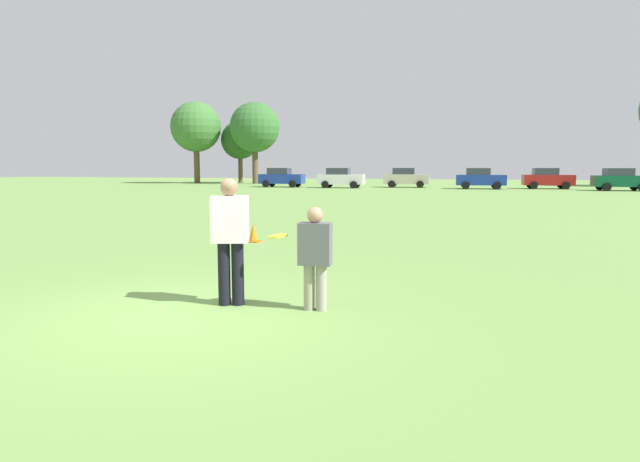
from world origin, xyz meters
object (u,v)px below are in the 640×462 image
(parked_car_far_right, at_px, (620,179))
(frisbee, at_px, (278,236))
(parked_car_center, at_px, (406,178))
(parked_car_mid_right, at_px, (480,178))
(parked_car_near_right, at_px, (547,178))
(player_defender, at_px, (315,253))
(traffic_cone, at_px, (253,233))
(parked_car_near_left, at_px, (281,177))
(parked_car_mid_left, at_px, (341,178))
(player_thrower, at_px, (230,234))

(parked_car_far_right, bearing_deg, frisbee, -107.66)
(parked_car_center, xyz_separation_m, parked_car_mid_right, (6.71, -1.80, 0.00))
(parked_car_near_right, bearing_deg, parked_car_center, -179.77)
(player_defender, bearing_deg, parked_car_far_right, 72.97)
(traffic_cone, height_order, parked_car_near_left, parked_car_near_left)
(parked_car_near_left, distance_m, parked_car_mid_left, 5.95)
(traffic_cone, distance_m, parked_car_near_right, 40.52)
(player_thrower, height_order, parked_car_center, parked_car_center)
(parked_car_mid_left, relative_size, parked_car_center, 1.00)
(frisbee, relative_size, parked_car_far_right, 0.06)
(traffic_cone, distance_m, parked_car_far_right, 39.91)
(player_thrower, bearing_deg, player_defender, 2.92)
(player_thrower, relative_size, parked_car_mid_left, 0.41)
(traffic_cone, relative_size, parked_car_mid_left, 0.11)
(player_defender, bearing_deg, frisbee, -176.67)
(player_thrower, xyz_separation_m, traffic_cone, (-2.27, 6.08, -0.77))
(parked_car_near_left, relative_size, parked_car_far_right, 1.00)
(traffic_cone, xyz_separation_m, parked_car_near_left, (-12.69, 36.35, 0.69))
(parked_car_near_right, bearing_deg, parked_car_far_right, -26.19)
(player_defender, bearing_deg, parked_car_near_left, 110.89)
(player_thrower, xyz_separation_m, parked_car_mid_left, (-9.02, 42.02, -0.08))
(player_defender, bearing_deg, parked_car_center, 95.88)
(traffic_cone, bearing_deg, parked_car_near_right, 73.88)
(player_thrower, bearing_deg, parked_car_center, 94.34)
(player_defender, xyz_separation_m, parked_car_near_left, (-16.17, 42.37, 0.15))
(frisbee, distance_m, parked_car_near_right, 45.72)
(player_defender, height_order, parked_car_near_left, parked_car_near_left)
(parked_car_mid_left, distance_m, parked_car_center, 6.32)
(parked_car_mid_right, distance_m, parked_car_near_right, 5.97)
(parked_car_near_left, xyz_separation_m, parked_car_far_right, (29.15, 0.00, 0.00))
(parked_car_near_left, bearing_deg, parked_car_mid_right, 2.26)
(player_thrower, bearing_deg, parked_car_near_left, 109.42)
(parked_car_mid_left, xyz_separation_m, parked_car_near_right, (17.99, 2.97, 0.00))
(parked_car_center, relative_size, parked_car_near_right, 1.00)
(player_thrower, distance_m, parked_car_near_left, 44.99)
(player_thrower, relative_size, parked_car_mid_right, 0.41)
(parked_car_center, distance_m, parked_car_near_right, 12.39)
(frisbee, bearing_deg, traffic_cone, 116.12)
(player_defender, relative_size, parked_car_mid_left, 0.33)
(parked_car_mid_left, bearing_deg, parked_car_mid_right, 5.21)
(parked_car_mid_right, relative_size, parked_car_far_right, 1.00)
(frisbee, xyz_separation_m, parked_car_far_right, (13.49, 42.40, -0.07))
(parked_car_near_left, bearing_deg, frisbee, -69.74)
(parked_car_mid_left, bearing_deg, frisbee, -76.98)
(traffic_cone, xyz_separation_m, parked_car_mid_right, (5.57, 37.07, 0.69))
(frisbee, relative_size, parked_car_mid_left, 0.06)
(parked_car_center, bearing_deg, parked_car_mid_left, -152.46)
(player_defender, distance_m, parked_car_near_right, 45.60)
(frisbee, xyz_separation_m, parked_car_near_right, (8.28, 44.96, -0.07))
(parked_car_near_left, xyz_separation_m, parked_car_mid_left, (5.94, -0.40, 0.00))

